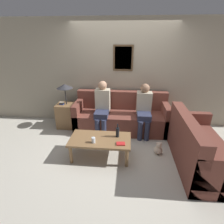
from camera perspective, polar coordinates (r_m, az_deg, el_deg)
ground_plane at (r=4.10m, az=2.58°, el=-8.66°), size 16.00×16.00×0.00m
wall_back at (r=4.47m, az=3.55°, el=12.17°), size 9.00×0.08×2.60m
couch_main at (r=4.36m, az=3.01°, el=-1.60°), size 2.25×0.81×0.93m
couch_side at (r=3.54m, az=26.21°, el=-10.76°), size 0.81×1.63×0.93m
coffee_table at (r=3.37m, az=-3.87°, el=-9.40°), size 1.15×0.60×0.41m
side_table_with_lamp at (r=4.59m, az=-14.88°, el=-0.01°), size 0.45×0.41×1.13m
wine_bottle at (r=3.34m, az=1.81°, el=-6.54°), size 0.07×0.07×0.27m
drinking_glass at (r=3.21m, az=-6.09°, el=-9.10°), size 0.07×0.07×0.10m
book_stack at (r=3.17m, az=2.86°, el=-10.29°), size 0.16×0.12×0.02m
person_left at (r=4.10m, az=-3.23°, el=2.06°), size 0.34×0.58×1.24m
person_right at (r=4.07m, az=10.41°, el=1.30°), size 0.34×0.58×1.21m
teddy_bear at (r=3.68m, az=14.92°, el=-11.51°), size 0.17×0.17×0.27m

